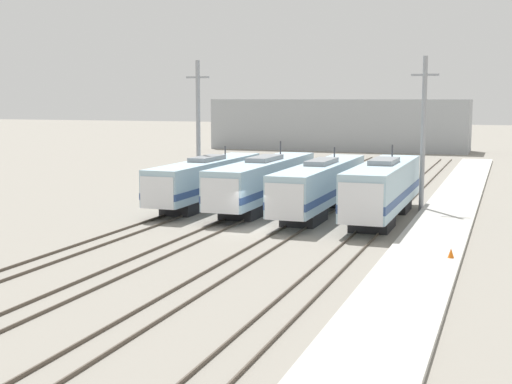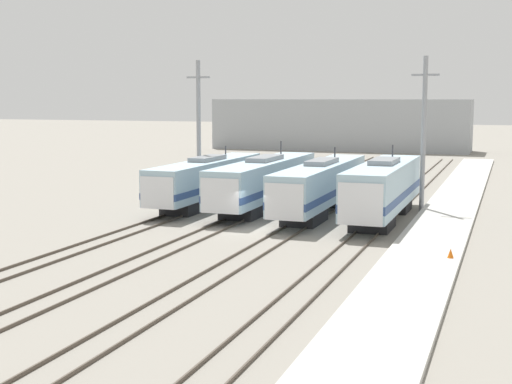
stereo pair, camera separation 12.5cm
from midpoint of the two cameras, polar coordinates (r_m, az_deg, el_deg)
name	(u,v)px [view 1 (the left image)]	position (r m, az deg, el deg)	size (l,w,h in m)	color
ground_plane	(252,231)	(46.73, -0.39, -3.11)	(400.00, 400.00, 0.00)	gray
rail_pair_far_left	(152,223)	(49.66, -8.36, -2.47)	(1.50, 120.00, 0.15)	#4C4238
rail_pair_center_left	(218,227)	(47.59, -3.15, -2.84)	(1.51, 120.00, 0.15)	#4C4238
rail_pair_center_right	(288,232)	(45.95, 2.48, -3.21)	(1.51, 120.00, 0.15)	#4C4238
rail_pair_far_right	(363,237)	(44.78, 8.47, -3.57)	(1.50, 120.00, 0.15)	#4C4238
locomotive_far_left	(205,181)	(57.38, -4.19, 0.92)	(2.83, 17.66, 4.56)	#232326
locomotive_center_left	(262,182)	(55.66, 0.44, 0.80)	(3.04, 18.61, 5.07)	#232326
locomotive_center_right	(320,186)	(53.33, 5.06, 0.47)	(2.83, 18.76, 4.73)	#232326
locomotive_far_right	(382,189)	(50.95, 9.98, 0.21)	(3.05, 16.56, 5.14)	#232326
catenary_tower_left	(198,129)	(60.72, -4.70, 5.05)	(2.07, 0.36, 11.77)	gray
catenary_tower_right	(423,133)	(55.69, 13.18, 4.66)	(2.07, 0.36, 11.77)	gray
platform	(432,240)	(44.17, 13.84, -3.78)	(4.00, 120.00, 0.26)	#B7B5AD
traffic_cone	(451,253)	(39.01, 15.24, -4.73)	(0.34, 0.34, 0.51)	orange
depot_building	(338,125)	(120.94, 6.59, 5.38)	(42.58, 9.37, 8.46)	#9EA3A8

